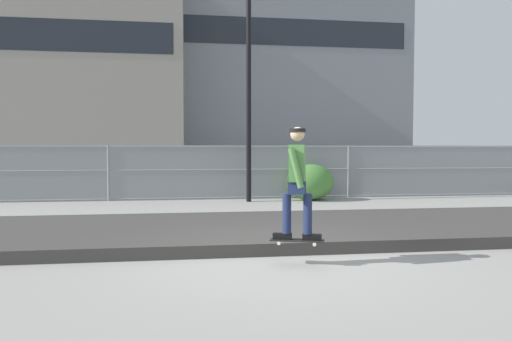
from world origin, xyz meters
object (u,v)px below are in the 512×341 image
at_px(parked_car_near, 148,171).
at_px(shrub_left, 310,182).
at_px(skater, 297,177).
at_px(skateboard, 297,241).
at_px(parked_car_mid, 301,170).
at_px(street_lamp, 249,70).

height_order(parked_car_near, shrub_left, parked_car_near).
bearing_deg(parked_car_near, skater, -75.55).
bearing_deg(skateboard, parked_car_mid, 76.20).
height_order(skater, shrub_left, skater).
relative_size(street_lamp, parked_car_mid, 1.53).
relative_size(skateboard, parked_car_mid, 0.18).
height_order(skateboard, skater, skater).
xyz_separation_m(skater, street_lamp, (0.34, 8.42, 2.98)).
distance_m(skater, parked_car_near, 13.10).
bearing_deg(street_lamp, skater, -92.29).
height_order(street_lamp, parked_car_mid, street_lamp).
xyz_separation_m(skateboard, shrub_left, (2.43, 8.55, 0.25)).
height_order(skateboard, street_lamp, street_lamp).
relative_size(skateboard, parked_car_near, 0.18).
bearing_deg(parked_car_near, parked_car_mid, 1.74).
height_order(parked_car_near, parked_car_mid, same).
height_order(skater, parked_car_near, skater).
relative_size(street_lamp, shrub_left, 4.36).
xyz_separation_m(skater, shrub_left, (2.43, 8.55, -0.70)).
bearing_deg(skater, shrub_left, 74.11).
bearing_deg(skateboard, shrub_left, 74.11).
distance_m(skateboard, shrub_left, 8.89).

